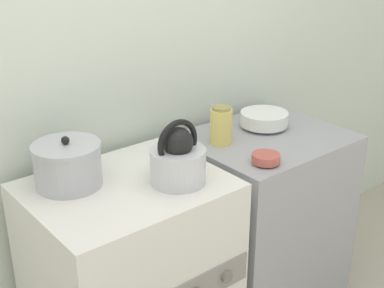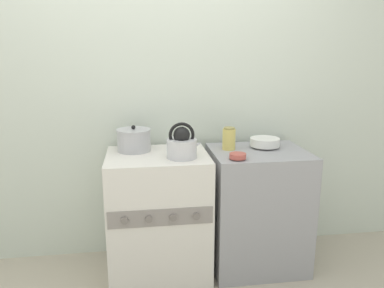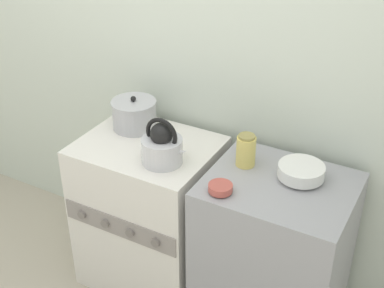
{
  "view_description": "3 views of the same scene",
  "coord_description": "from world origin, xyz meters",
  "px_view_note": "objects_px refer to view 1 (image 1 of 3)",
  "views": [
    {
      "loc": [
        -0.85,
        -1.13,
        1.69
      ],
      "look_at": [
        0.28,
        0.26,
        0.93
      ],
      "focal_mm": 50.0,
      "sensor_mm": 36.0,
      "label": 1
    },
    {
      "loc": [
        -0.11,
        -2.1,
        1.5
      ],
      "look_at": [
        0.23,
        0.26,
        0.92
      ],
      "focal_mm": 35.0,
      "sensor_mm": 36.0,
      "label": 2
    },
    {
      "loc": [
        1.29,
        -1.6,
        2.18
      ],
      "look_at": [
        0.27,
        0.24,
        0.94
      ],
      "focal_mm": 50.0,
      "sensor_mm": 36.0,
      "label": 3
    }
  ],
  "objects_px": {
    "small_ceramic_bowl": "(266,158)",
    "kettle": "(178,159)",
    "cooking_pot": "(68,165)",
    "stove": "(132,286)",
    "enamel_bowl": "(264,119)",
    "storage_jar": "(221,125)"
  },
  "relations": [
    {
      "from": "cooking_pot",
      "to": "storage_jar",
      "type": "bearing_deg",
      "value": -4.45
    },
    {
      "from": "cooking_pot",
      "to": "small_ceramic_bowl",
      "type": "height_order",
      "value": "cooking_pot"
    },
    {
      "from": "kettle",
      "to": "storage_jar",
      "type": "height_order",
      "value": "kettle"
    },
    {
      "from": "cooking_pot",
      "to": "enamel_bowl",
      "type": "distance_m",
      "value": 0.91
    },
    {
      "from": "small_ceramic_bowl",
      "to": "storage_jar",
      "type": "distance_m",
      "value": 0.26
    },
    {
      "from": "cooking_pot",
      "to": "storage_jar",
      "type": "height_order",
      "value": "cooking_pot"
    },
    {
      "from": "stove",
      "to": "storage_jar",
      "type": "distance_m",
      "value": 0.71
    },
    {
      "from": "kettle",
      "to": "storage_jar",
      "type": "xyz_separation_m",
      "value": [
        0.34,
        0.17,
        -0.01
      ]
    },
    {
      "from": "stove",
      "to": "storage_jar",
      "type": "relative_size",
      "value": 5.48
    },
    {
      "from": "cooking_pot",
      "to": "storage_jar",
      "type": "distance_m",
      "value": 0.65
    },
    {
      "from": "small_ceramic_bowl",
      "to": "stove",
      "type": "bearing_deg",
      "value": 159.68
    },
    {
      "from": "kettle",
      "to": "cooking_pot",
      "type": "height_order",
      "value": "kettle"
    },
    {
      "from": "kettle",
      "to": "cooking_pot",
      "type": "bearing_deg",
      "value": 144.38
    },
    {
      "from": "stove",
      "to": "cooking_pot",
      "type": "height_order",
      "value": "cooking_pot"
    },
    {
      "from": "kettle",
      "to": "enamel_bowl",
      "type": "distance_m",
      "value": 0.63
    },
    {
      "from": "small_ceramic_bowl",
      "to": "storage_jar",
      "type": "xyz_separation_m",
      "value": [
        0.0,
        0.25,
        0.05
      ]
    },
    {
      "from": "stove",
      "to": "storage_jar",
      "type": "height_order",
      "value": "storage_jar"
    },
    {
      "from": "small_ceramic_bowl",
      "to": "kettle",
      "type": "bearing_deg",
      "value": 165.84
    },
    {
      "from": "enamel_bowl",
      "to": "small_ceramic_bowl",
      "type": "bearing_deg",
      "value": -135.23
    },
    {
      "from": "kettle",
      "to": "enamel_bowl",
      "type": "xyz_separation_m",
      "value": [
        0.61,
        0.18,
        -0.05
      ]
    },
    {
      "from": "kettle",
      "to": "cooking_pot",
      "type": "relative_size",
      "value": 1.01
    },
    {
      "from": "enamel_bowl",
      "to": "storage_jar",
      "type": "relative_size",
      "value": 1.33
    }
  ]
}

